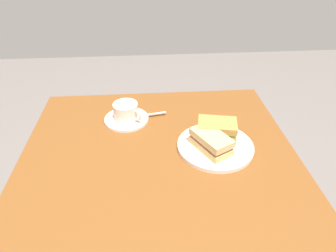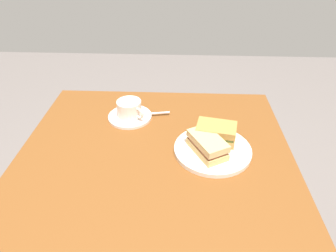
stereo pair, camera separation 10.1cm
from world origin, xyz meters
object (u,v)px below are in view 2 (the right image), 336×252
(sandwich_front, at_px, (207,145))
(coffee_cup, at_px, (130,108))
(sandwich_plate, at_px, (213,150))
(spoon, at_px, (151,113))
(coffee_saucer, at_px, (130,116))
(dining_table, at_px, (150,237))
(sandwich_back, at_px, (216,133))

(sandwich_front, xyz_separation_m, coffee_cup, (-0.20, -0.27, 0.00))
(sandwich_plate, relative_size, spoon, 2.46)
(coffee_saucer, bearing_deg, spoon, 100.24)
(sandwich_plate, height_order, sandwich_front, sandwich_front)
(dining_table, height_order, sandwich_front, sandwich_front)
(sandwich_plate, xyz_separation_m, coffee_cup, (-0.18, -0.29, 0.03))
(sandwich_back, bearing_deg, sandwich_plate, -14.44)
(sandwich_front, distance_m, sandwich_back, 0.07)
(coffee_cup, bearing_deg, sandwich_plate, 57.64)
(sandwich_front, relative_size, coffee_saucer, 0.95)
(sandwich_back, relative_size, spoon, 1.40)
(dining_table, height_order, sandwich_plate, sandwich_plate)
(dining_table, relative_size, sandwich_plate, 5.02)
(sandwich_front, xyz_separation_m, sandwich_back, (-0.06, 0.03, 0.00))
(sandwich_plate, bearing_deg, coffee_cup, -122.36)
(dining_table, bearing_deg, spoon, -175.89)
(sandwich_front, relative_size, sandwich_back, 1.10)
(spoon, bearing_deg, sandwich_back, 55.53)
(sandwich_back, xyz_separation_m, coffee_saucer, (-0.14, -0.30, -0.04))
(sandwich_front, height_order, coffee_saucer, sandwich_front)
(sandwich_front, height_order, spoon, sandwich_front)
(sandwich_plate, bearing_deg, sandwich_back, 165.56)
(sandwich_plate, distance_m, sandwich_front, 0.04)
(dining_table, xyz_separation_m, sandwich_plate, (-0.22, 0.18, 0.14))
(sandwich_front, xyz_separation_m, spoon, (-0.22, -0.19, -0.03))
(sandwich_plate, height_order, coffee_saucer, sandwich_plate)
(coffee_saucer, bearing_deg, sandwich_back, 65.22)
(sandwich_front, relative_size, coffee_cup, 1.48)
(spoon, bearing_deg, coffee_saucer, -79.76)
(coffee_saucer, relative_size, spoon, 1.61)
(dining_table, distance_m, sandwich_front, 0.32)
(sandwich_front, bearing_deg, sandwich_back, 153.59)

